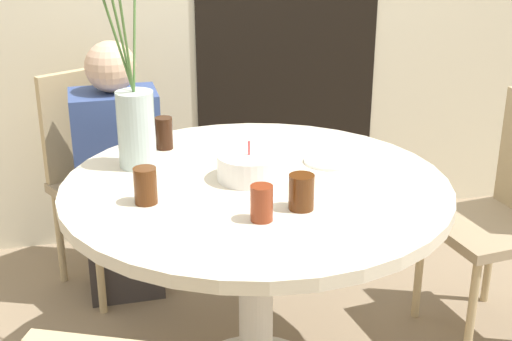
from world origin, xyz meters
name	(u,v)px	position (x,y,z in m)	size (l,w,h in m)	color
doorway_panel	(289,24)	(0.48, 1.27, 1.02)	(0.90, 0.01, 2.05)	black
dining_table	(256,221)	(0.00, 0.00, 0.63)	(1.22, 1.22, 0.77)	beige
chair_near_front	(99,166)	(-0.46, 0.89, 0.53)	(0.54, 0.54, 0.93)	#9E896B
chair_left_flank	(509,205)	(1.00, 0.11, 0.53)	(0.44, 0.44, 0.93)	#9E896B
birthday_cake	(249,167)	(-0.01, 0.03, 0.81)	(0.20, 0.20, 0.13)	white
flower_vase	(133,113)	(-0.35, 0.23, 0.95)	(0.19, 0.34, 0.75)	#B2C6C1
side_plate	(330,161)	(0.29, 0.11, 0.77)	(0.18, 0.18, 0.01)	white
drink_glass_0	(145,186)	(-0.35, -0.07, 0.82)	(0.07, 0.07, 0.11)	#51280F
drink_glass_1	(164,133)	(-0.24, 0.39, 0.82)	(0.06, 0.06, 0.11)	#33190C
drink_glass_2	(262,203)	(-0.05, -0.27, 0.82)	(0.06, 0.06, 0.10)	maroon
drink_glass_3	(301,192)	(0.08, -0.22, 0.82)	(0.07, 0.07, 0.10)	#51280F
person_guest	(119,181)	(-0.39, 0.75, 0.51)	(0.34, 0.24, 1.09)	#383333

